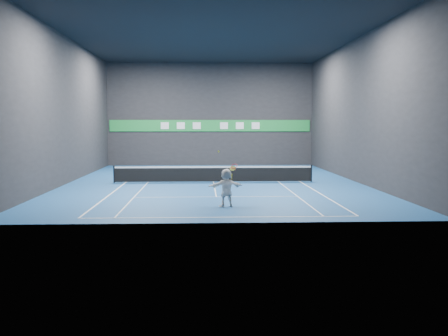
{
  "coord_description": "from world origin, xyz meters",
  "views": [
    {
      "loc": [
        -0.66,
        -31.15,
        3.64
      ],
      "look_at": [
        0.37,
        -6.91,
        1.5
      ],
      "focal_mm": 40.0,
      "sensor_mm": 36.0,
      "label": 1
    }
  ],
  "objects_px": {
    "player": "(226,188)",
    "tennis_net": "(214,174)",
    "tennis_racket": "(234,168)",
    "tennis_ball": "(219,152)"
  },
  "relations": [
    {
      "from": "tennis_racket",
      "to": "player",
      "type": "bearing_deg",
      "value": -171.88
    },
    {
      "from": "player",
      "to": "tennis_ball",
      "type": "relative_size",
      "value": 23.35
    },
    {
      "from": "player",
      "to": "tennis_racket",
      "type": "relative_size",
      "value": 2.32
    },
    {
      "from": "player",
      "to": "tennis_ball",
      "type": "xyz_separation_m",
      "value": [
        -0.34,
        0.06,
        1.59
      ]
    },
    {
      "from": "player",
      "to": "tennis_net",
      "type": "distance_m",
      "value": 9.34
    },
    {
      "from": "tennis_ball",
      "to": "tennis_racket",
      "type": "distance_m",
      "value": 0.98
    },
    {
      "from": "tennis_ball",
      "to": "tennis_net",
      "type": "bearing_deg",
      "value": 90.17
    },
    {
      "from": "player",
      "to": "tennis_net",
      "type": "xyz_separation_m",
      "value": [
        -0.37,
        9.33,
        -0.3
      ]
    },
    {
      "from": "tennis_net",
      "to": "player",
      "type": "bearing_deg",
      "value": -87.75
    },
    {
      "from": "tennis_net",
      "to": "tennis_racket",
      "type": "relative_size",
      "value": 17.19
    }
  ]
}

